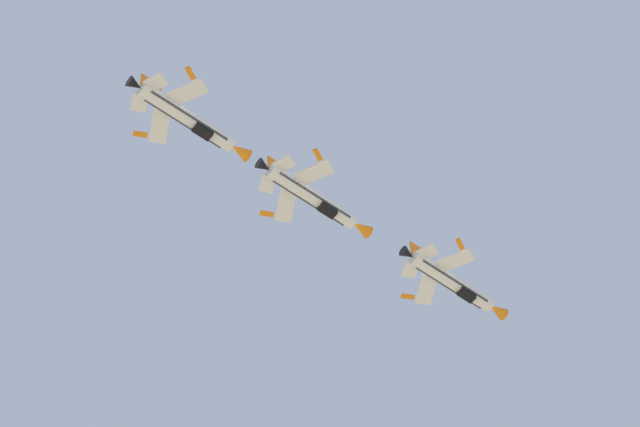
{
  "coord_description": "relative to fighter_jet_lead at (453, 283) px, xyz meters",
  "views": [
    {
      "loc": [
        -2.28,
        1.96,
        1.66
      ],
      "look_at": [
        29.06,
        97.44,
        134.28
      ],
      "focal_mm": 82.99,
      "sensor_mm": 36.0,
      "label": 1
    }
  ],
  "objects": [
    {
      "name": "fighter_jet_lead",
      "position": [
        0.0,
        0.0,
        0.0
      ],
      "size": [
        15.44,
        10.24,
        4.37
      ],
      "rotation": [
        0.0,
        -0.07,
        5.06
      ],
      "color": "white"
    },
    {
      "name": "fighter_jet_left_wing",
      "position": [
        -19.47,
        -6.51,
        0.31
      ],
      "size": [
        15.44,
        10.2,
        4.38
      ],
      "rotation": [
        0.0,
        -0.13,
        5.06
      ],
      "color": "white"
    },
    {
      "name": "fighter_jet_right_wing",
      "position": [
        -35.7,
        -12.34,
        0.51
      ],
      "size": [
        15.44,
        10.24,
        4.38
      ],
      "rotation": [
        0.0,
        -0.08,
        5.06
      ],
      "color": "white"
    }
  ]
}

